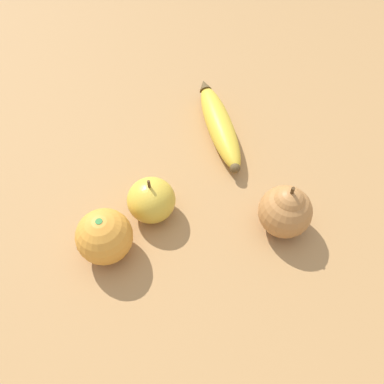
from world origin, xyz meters
name	(u,v)px	position (x,y,z in m)	size (l,w,h in m)	color
ground_plane	(172,196)	(0.00, 0.00, 0.00)	(3.00, 3.00, 0.00)	#A87A47
banana	(218,124)	(0.00, 0.17, 0.02)	(0.18, 0.19, 0.04)	gold
orange	(104,236)	(-0.03, -0.13, 0.04)	(0.08, 0.08, 0.08)	orange
pear	(286,210)	(0.18, 0.03, 0.04)	(0.08, 0.08, 0.10)	#B2753D
apple	(151,200)	(-0.01, -0.04, 0.03)	(0.07, 0.07, 0.08)	gold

